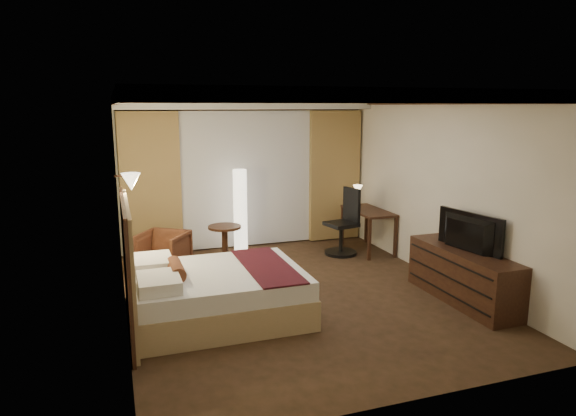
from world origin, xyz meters
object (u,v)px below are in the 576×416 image
object	(u,v)px
side_table	(225,243)
floor_lamp	(240,212)
office_chair	(341,222)
bed	(219,294)
dresser	(463,276)
television	(464,228)
desk	(368,230)
armchair	(163,250)

from	to	relation	value
side_table	floor_lamp	size ratio (longest dim) A/B	0.40
floor_lamp	office_chair	xyz separation A→B (m)	(1.65, -0.61, -0.17)
bed	dresser	distance (m)	3.21
television	desk	bearing A→B (deg)	-9.05
armchair	office_chair	distance (m)	3.05
bed	office_chair	distance (m)	3.27
armchair	floor_lamp	size ratio (longest dim) A/B	0.47
side_table	dresser	xyz separation A→B (m)	(2.60, -2.81, 0.05)
floor_lamp	office_chair	bearing A→B (deg)	-20.40
armchair	side_table	bearing A→B (deg)	47.81
bed	side_table	world-z (taller)	side_table
bed	side_table	bearing A→B (deg)	76.03
dresser	bed	bearing A→B (deg)	170.47
bed	dresser	size ratio (longest dim) A/B	1.13
armchair	side_table	size ratio (longest dim) A/B	1.17
desk	side_table	bearing A→B (deg)	175.01
side_table	armchair	bearing A→B (deg)	-166.15
floor_lamp	television	xyz separation A→B (m)	(2.21, -3.15, 0.25)
armchair	bed	bearing A→B (deg)	-42.85
side_table	floor_lamp	xyz separation A→B (m)	(0.36, 0.34, 0.45)
desk	television	size ratio (longest dim) A/B	1.12
floor_lamp	bed	bearing A→B (deg)	-109.42
floor_lamp	dresser	size ratio (longest dim) A/B	0.83
floor_lamp	dresser	bearing A→B (deg)	-54.52
dresser	armchair	bearing A→B (deg)	144.96
side_table	television	distance (m)	3.87
side_table	floor_lamp	distance (m)	0.67
bed	desk	distance (m)	3.73
television	bed	bearing A→B (deg)	70.89
armchair	dresser	world-z (taller)	armchair
armchair	television	bearing A→B (deg)	-1.29
floor_lamp	dresser	world-z (taller)	floor_lamp
side_table	floor_lamp	bearing A→B (deg)	43.64
side_table	television	world-z (taller)	television
bed	dresser	xyz separation A→B (m)	(3.17, -0.53, 0.05)
television	armchair	bearing A→B (deg)	45.24
bed	armchair	size ratio (longest dim) A/B	2.89
office_chair	desk	bearing A→B (deg)	-5.98
side_table	office_chair	world-z (taller)	office_chair
armchair	floor_lamp	bearing A→B (deg)	57.08
side_table	bed	bearing A→B (deg)	-103.97
bed	desk	xyz separation A→B (m)	(3.12, 2.05, 0.08)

